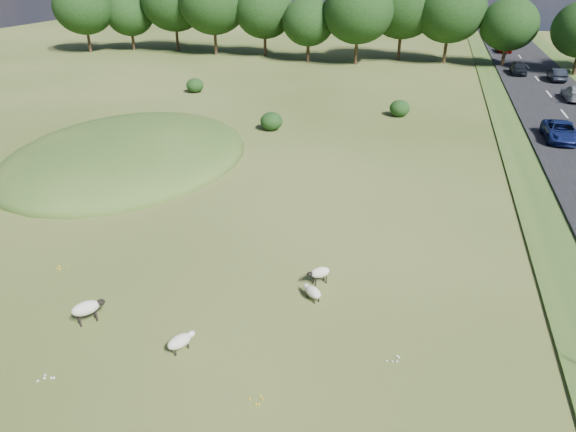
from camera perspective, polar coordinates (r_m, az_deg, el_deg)
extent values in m
plane|color=#334C17|center=(41.06, 3.30, 8.68)|extent=(160.00, 160.00, 0.00)
ellipsoid|color=#33561E|center=(38.44, -17.30, 6.26)|extent=(16.00, 20.00, 4.00)
cube|color=black|center=(51.20, 28.72, 9.24)|extent=(8.00, 150.00, 0.25)
cylinder|color=black|center=(87.99, -21.27, 17.83)|extent=(0.44, 0.44, 3.77)
ellipsoid|color=black|center=(87.56, -21.79, 20.79)|extent=(8.81, 8.81, 7.93)
cylinder|color=black|center=(88.11, -16.85, 18.25)|extent=(0.44, 0.44, 3.12)
ellipsoid|color=black|center=(87.72, -17.20, 20.70)|extent=(7.28, 7.28, 6.55)
cylinder|color=black|center=(85.56, -12.22, 18.90)|extent=(0.44, 0.44, 4.21)
ellipsoid|color=black|center=(85.09, -12.57, 22.33)|extent=(9.83, 9.83, 8.84)
cylinder|color=black|center=(80.95, -8.07, 18.80)|extent=(0.44, 0.44, 4.18)
ellipsoid|color=black|center=(80.45, -8.32, 22.40)|extent=(9.75, 9.75, 8.78)
cylinder|color=black|center=(79.03, -2.57, 18.63)|extent=(0.44, 0.44, 3.61)
ellipsoid|color=black|center=(78.55, -2.63, 21.81)|extent=(8.41, 8.41, 7.57)
cylinder|color=black|center=(74.48, 2.23, 17.93)|extent=(0.44, 0.44, 3.02)
ellipsoid|color=black|center=(74.03, 2.28, 20.75)|extent=(7.04, 7.04, 6.34)
cylinder|color=black|center=(72.74, 7.58, 17.88)|extent=(0.44, 0.44, 3.90)
ellipsoid|color=black|center=(72.20, 7.82, 21.61)|extent=(9.09, 9.09, 8.18)
cylinder|color=black|center=(77.02, 12.29, 18.12)|extent=(0.44, 0.44, 4.22)
ellipsoid|color=black|center=(76.50, 12.68, 21.93)|extent=(9.85, 9.85, 8.86)
cylinder|color=black|center=(75.94, 17.09, 17.38)|extent=(0.44, 0.44, 3.94)
ellipsoid|color=black|center=(75.43, 17.60, 20.97)|extent=(9.20, 9.20, 8.28)
cylinder|color=black|center=(75.57, 22.86, 16.15)|extent=(0.44, 0.44, 3.09)
ellipsoid|color=black|center=(75.12, 23.39, 18.95)|extent=(7.20, 7.20, 6.48)
cylinder|color=black|center=(73.46, 29.38, 14.65)|extent=(0.44, 0.44, 3.12)
ellipsoid|color=black|center=(42.78, -1.85, 10.49)|extent=(1.82, 1.82, 1.49)
ellipsoid|color=black|center=(47.86, 12.30, 11.62)|extent=(1.79, 1.79, 1.47)
ellipsoid|color=black|center=(56.84, -10.30, 14.09)|extent=(1.82, 1.82, 1.49)
ellipsoid|color=beige|center=(19.08, -11.98, -13.47)|extent=(0.89, 1.05, 0.48)
ellipsoid|color=silver|center=(19.26, -10.72, -12.78)|extent=(0.35, 0.38, 0.24)
cylinder|color=black|center=(19.47, -11.40, -13.71)|extent=(0.07, 0.07, 0.17)
cylinder|color=black|center=(19.32, -11.01, -14.05)|extent=(0.07, 0.07, 0.17)
cylinder|color=black|center=(19.27, -12.78, -14.38)|extent=(0.07, 0.07, 0.17)
cylinder|color=black|center=(19.11, -12.39, -14.73)|extent=(0.07, 0.07, 0.17)
ellipsoid|color=beige|center=(21.18, 2.81, -8.44)|extent=(0.94, 0.89, 0.43)
ellipsoid|color=silver|center=(21.46, 2.06, -7.81)|extent=(0.34, 0.34, 0.22)
cylinder|color=black|center=(21.46, 2.16, -8.88)|extent=(0.06, 0.06, 0.16)
cylinder|color=black|center=(21.56, 2.61, -8.69)|extent=(0.06, 0.06, 0.16)
cylinder|color=black|center=(21.14, 2.97, -9.51)|extent=(0.06, 0.06, 0.16)
cylinder|color=black|center=(21.25, 3.43, -9.32)|extent=(0.06, 0.06, 0.16)
ellipsoid|color=beige|center=(21.26, -21.57, -9.51)|extent=(1.10, 1.15, 0.53)
ellipsoid|color=black|center=(21.32, -20.12, -9.01)|extent=(0.41, 0.42, 0.27)
cylinder|color=black|center=(21.67, -20.68, -10.10)|extent=(0.08, 0.08, 0.38)
cylinder|color=black|center=(21.45, -20.49, -10.46)|extent=(0.08, 0.08, 0.38)
cylinder|color=black|center=(21.59, -22.24, -10.54)|extent=(0.08, 0.08, 0.38)
cylinder|color=black|center=(21.38, -22.07, -10.91)|extent=(0.08, 0.08, 0.38)
ellipsoid|color=beige|center=(22.12, 3.58, -6.26)|extent=(0.98, 0.92, 0.45)
ellipsoid|color=black|center=(21.92, 2.46, -6.47)|extent=(0.36, 0.35, 0.23)
cylinder|color=black|center=(22.15, 3.08, -7.39)|extent=(0.06, 0.06, 0.32)
cylinder|color=black|center=(22.31, 2.83, -7.11)|extent=(0.06, 0.06, 0.32)
cylinder|color=black|center=(22.35, 4.27, -7.09)|extent=(0.06, 0.06, 0.32)
cylinder|color=black|center=(22.51, 4.01, -6.81)|extent=(0.06, 0.06, 0.32)
imported|color=navy|center=(44.57, 28.07, 8.31)|extent=(2.26, 4.91, 1.36)
imported|color=black|center=(68.11, 27.72, 13.78)|extent=(1.48, 4.26, 1.40)
imported|color=#ACAFB4|center=(109.45, 23.86, 18.25)|extent=(1.80, 4.43, 1.29)
imported|color=maroon|center=(87.46, 22.88, 16.85)|extent=(2.07, 4.50, 1.25)
imported|color=#B7B9BF|center=(58.89, 29.30, 11.84)|extent=(1.93, 4.74, 1.38)
imported|color=black|center=(70.19, 24.23, 14.78)|extent=(1.71, 4.26, 1.45)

